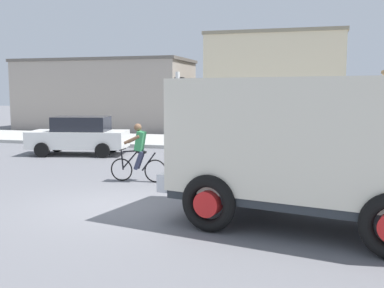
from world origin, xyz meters
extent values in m
plane|color=slate|center=(0.00, 0.00, 0.00)|extent=(120.00, 120.00, 0.00)
cube|color=#ADADA8|center=(0.00, 12.64, 0.08)|extent=(80.00, 5.00, 0.16)
cube|color=silver|center=(4.22, -0.42, 1.80)|extent=(5.60, 3.51, 2.20)
cube|color=#2D3338|center=(4.22, -0.42, 0.62)|extent=(5.49, 3.44, 0.16)
cube|color=silver|center=(1.58, 0.13, 0.80)|extent=(0.72, 2.37, 0.36)
cube|color=black|center=(1.73, 0.10, 2.30)|extent=(0.55, 2.10, 0.70)
torus|color=black|center=(2.38, -1.34, 0.55)|extent=(1.13, 0.46, 1.10)
cylinder|color=red|center=(2.38, -1.34, 0.55)|extent=(0.55, 0.39, 0.50)
torus|color=black|center=(2.91, 1.16, 0.55)|extent=(1.13, 0.46, 1.10)
cylinder|color=red|center=(2.91, 1.16, 0.55)|extent=(0.55, 0.39, 0.50)
torus|color=black|center=(-1.25, 2.70, 0.34)|extent=(0.68, 0.08, 0.68)
torus|color=black|center=(-0.20, 2.76, 0.34)|extent=(0.68, 0.08, 0.68)
cylinder|color=black|center=(-0.91, 2.72, 0.91)|extent=(0.60, 0.08, 0.09)
cylinder|color=black|center=(-0.97, 2.72, 0.66)|extent=(0.51, 0.07, 0.57)
cylinder|color=black|center=(-0.41, 2.75, 0.61)|extent=(0.44, 0.07, 0.57)
cylinder|color=black|center=(-1.23, 2.70, 0.64)|extent=(0.10, 0.05, 0.59)
cylinder|color=black|center=(-1.20, 2.70, 0.95)|extent=(0.06, 0.50, 0.03)
cube|color=black|center=(-0.61, 2.74, 0.88)|extent=(0.25, 0.13, 0.06)
cube|color=#338C51|center=(-0.66, 2.73, 1.21)|extent=(0.31, 0.34, 0.59)
sphere|color=brown|center=(-0.73, 2.73, 1.61)|extent=(0.22, 0.22, 0.22)
cylinder|color=#2D334C|center=(-0.68, 2.63, 0.65)|extent=(0.31, 0.14, 0.57)
cylinder|color=brown|center=(-0.85, 2.56, 1.26)|extent=(0.50, 0.12, 0.29)
cylinder|color=#2D334C|center=(-0.69, 2.83, 0.65)|extent=(0.31, 0.14, 0.57)
cylinder|color=brown|center=(-0.87, 2.88, 1.26)|extent=(0.50, 0.12, 0.29)
cylinder|color=red|center=(0.43, 2.91, 0.20)|extent=(0.12, 0.12, 0.40)
cylinder|color=white|center=(0.43, 2.91, 0.60)|extent=(0.12, 0.12, 0.40)
cylinder|color=red|center=(0.43, 2.91, 1.00)|extent=(0.12, 0.12, 0.40)
cylinder|color=white|center=(0.43, 2.91, 1.40)|extent=(0.12, 0.12, 0.40)
cylinder|color=red|center=(0.43, 2.91, 1.80)|extent=(0.12, 0.12, 0.40)
cylinder|color=white|center=(0.43, 2.91, 2.20)|extent=(0.12, 0.12, 0.40)
cylinder|color=red|center=(0.43, 2.91, 2.60)|extent=(0.12, 0.12, 0.40)
cylinder|color=white|center=(0.43, 2.91, 3.00)|extent=(0.12, 0.12, 0.40)
cube|color=black|center=(0.43, 3.09, 2.75)|extent=(0.24, 0.20, 0.60)
sphere|color=orange|center=(0.43, 3.21, 2.75)|extent=(0.14, 0.14, 0.14)
cube|color=white|center=(-5.33, 7.35, 0.65)|extent=(4.27, 2.50, 0.70)
cube|color=black|center=(-5.18, 7.38, 1.30)|extent=(2.45, 1.87, 0.60)
cylinder|color=black|center=(-6.36, 6.26, 0.30)|extent=(0.62, 0.30, 0.60)
cylinder|color=black|center=(-6.72, 7.92, 0.30)|extent=(0.62, 0.30, 0.60)
cylinder|color=black|center=(-3.94, 6.77, 0.30)|extent=(0.62, 0.30, 0.60)
cylinder|color=black|center=(-4.29, 8.44, 0.30)|extent=(0.62, 0.30, 0.60)
cube|color=#9E9389|center=(-10.08, 19.40, 2.29)|extent=(11.60, 5.28, 4.59)
cube|color=#5E5852|center=(-10.08, 19.40, 4.69)|extent=(11.83, 5.39, 0.20)
cube|color=beige|center=(1.63, 19.96, 2.97)|extent=(8.05, 6.27, 5.94)
cube|color=gray|center=(1.63, 19.96, 6.04)|extent=(8.21, 6.40, 0.20)
camera|label=1|loc=(4.37, -9.48, 2.66)|focal=42.44mm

